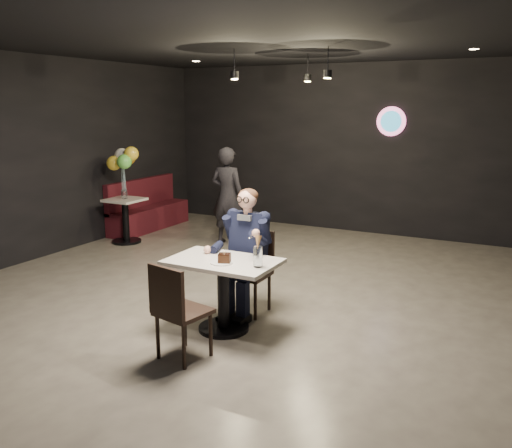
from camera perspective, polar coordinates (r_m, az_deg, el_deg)
The scene contains 17 objects.
floor at distance 6.29m, azimuth -4.12°, elevation -8.82°, with size 9.00×9.00×0.00m, color gray.
wall_sign at distance 9.73m, azimuth 14.05°, elevation 10.44°, with size 0.50×0.06×0.50m, color pink, non-canonical shape.
pendant_lights at distance 7.66m, azimuth 3.72°, elevation 16.93°, with size 1.40×1.20×0.36m, color black.
main_table at distance 5.58m, azimuth -3.46°, elevation -7.50°, with size 1.10×0.70×0.75m, color white.
chair_far at distance 6.01m, azimuth -0.77°, elevation -5.16°, with size 0.42×0.46×0.92m, color black.
chair_near at distance 5.00m, azimuth -7.63°, elevation -8.95°, with size 0.42×0.46×0.92m, color black.
seated_man at distance 5.93m, azimuth -0.78°, elevation -2.77°, with size 0.60×0.80×1.44m, color black.
dessert_plate at distance 5.35m, azimuth -3.64°, elevation -4.08°, with size 0.23×0.23×0.01m, color white.
cake_slice at distance 5.33m, azimuth -3.34°, elevation -3.62°, with size 0.12×0.09×0.08m, color black.
mint_leaf at distance 5.32m, azimuth -3.38°, elevation -3.21°, with size 0.06×0.04×0.01m, color green.
sundae_glass at distance 5.20m, azimuth 0.21°, elevation -3.47°, with size 0.09×0.09×0.20m, color silver.
wafer_cone at distance 5.14m, azimuth 0.22°, elevation -1.97°, with size 0.07×0.07×0.13m, color tan.
booth_bench at distance 10.27m, azimuth -11.21°, elevation 2.04°, with size 0.47×1.87×0.93m, color #400D19.
side_table at distance 9.35m, azimuth -13.54°, elevation 0.18°, with size 0.56×0.56×0.70m, color white.
balloon_vase at distance 9.27m, azimuth -13.69°, elevation 3.05°, with size 0.10×0.10×0.15m, color silver.
balloon_bunch at distance 9.21m, azimuth -13.83°, elevation 5.75°, with size 0.44×0.44×0.72m, color yellow.
passerby at distance 8.95m, azimuth -3.02°, elevation 2.96°, with size 0.59×0.39×1.61m, color black.
Camera 1 is at (3.09, -4.98, 2.27)m, focal length 38.00 mm.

